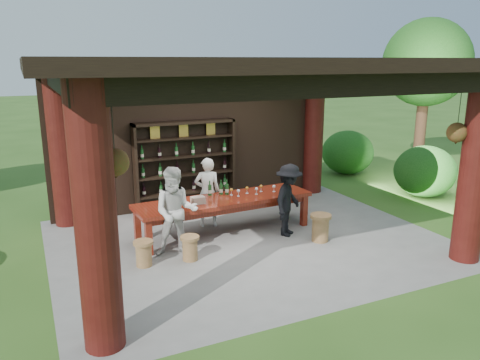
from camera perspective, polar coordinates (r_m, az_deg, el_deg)
name	(u,v)px	position (r m, az deg, el deg)	size (l,w,h in m)	color
ground	(248,241)	(9.34, 1.04, -7.41)	(90.00, 90.00, 0.00)	#2D5119
pavilion	(239,131)	(9.15, -0.15, 5.99)	(7.50, 6.00, 3.60)	slate
wine_shelf	(185,166)	(11.04, -6.69, 1.71)	(2.41, 0.37, 2.12)	black
tasting_table	(224,203)	(9.54, -1.91, -2.88)	(3.72, 1.13, 0.75)	#631E0E
stool_near_left	(190,247)	(8.45, -6.12, -8.17)	(0.34, 0.34, 0.45)	brown
stool_near_right	(320,227)	(9.36, 9.78, -5.67)	(0.42, 0.42, 0.55)	brown
stool_far_left	(144,253)	(8.34, -11.66, -8.68)	(0.35, 0.35, 0.46)	brown
host	(207,192)	(9.95, -3.99, -1.50)	(0.55, 0.36, 1.50)	white
guest_woman	(176,212)	(8.50, -7.81, -3.87)	(0.80, 0.62, 1.65)	beige
guest_man	(289,200)	(9.46, 5.95, -2.46)	(0.95, 0.55, 1.48)	black
table_bottles	(219,187)	(9.72, -2.55, -0.91)	(0.43, 0.16, 0.31)	#194C1E
table_glasses	(252,190)	(9.80, 1.41, -1.25)	(1.00, 0.22, 0.15)	silver
napkin_basket	(198,200)	(9.16, -5.15, -2.47)	(0.26, 0.18, 0.14)	#BF6672
shrubs	(283,202)	(9.94, 5.22, -2.74)	(13.68, 9.10, 1.36)	#194C14
trees	(325,65)	(11.88, 10.35, 13.68)	(20.50, 11.29, 4.80)	#3F2819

